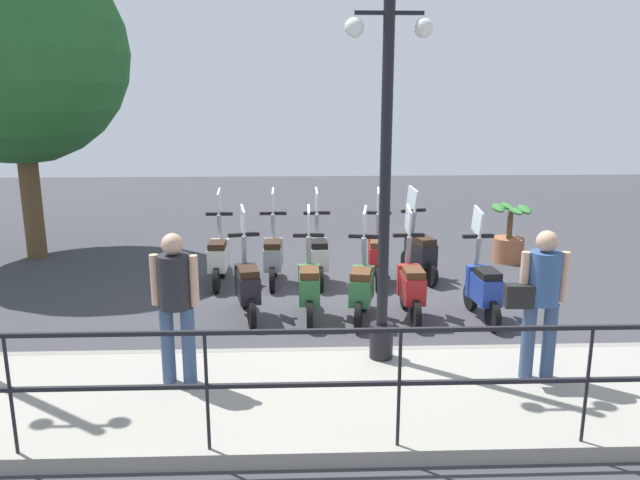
% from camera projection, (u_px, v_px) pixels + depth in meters
% --- Properties ---
extents(ground_plane, '(28.00, 28.00, 0.00)m').
position_uv_depth(ground_plane, '(353.00, 300.00, 9.45)').
color(ground_plane, '#38383D').
extents(promenade_walkway, '(2.20, 20.00, 0.15)m').
position_uv_depth(promenade_walkway, '(381.00, 395.00, 6.37)').
color(promenade_walkway, gray).
rests_on(promenade_walkway, ground_plane).
extents(fence_railing, '(0.04, 16.03, 1.07)m').
position_uv_depth(fence_railing, '(400.00, 363.00, 5.16)').
color(fence_railing, black).
rests_on(fence_railing, promenade_walkway).
extents(lamp_post_near, '(0.26, 0.90, 4.08)m').
position_uv_depth(lamp_post_near, '(385.00, 201.00, 6.67)').
color(lamp_post_near, black).
rests_on(lamp_post_near, promenade_walkway).
extents(pedestrian_with_bag, '(0.33, 0.65, 1.59)m').
position_uv_depth(pedestrian_with_bag, '(541.00, 294.00, 6.38)').
color(pedestrian_with_bag, '#384C70').
rests_on(pedestrian_with_bag, promenade_walkway).
extents(pedestrian_distant, '(0.36, 0.49, 1.59)m').
position_uv_depth(pedestrian_distant, '(175.00, 297.00, 6.26)').
color(pedestrian_distant, '#384C70').
rests_on(pedestrian_distant, promenade_walkway).
extents(tree_large, '(3.94, 3.94, 5.72)m').
position_uv_depth(tree_large, '(16.00, 54.00, 11.05)').
color(tree_large, brown).
rests_on(tree_large, ground_plane).
extents(potted_palm, '(1.06, 0.66, 1.05)m').
position_uv_depth(potted_palm, '(509.00, 238.00, 11.50)').
color(potted_palm, '#9E5B3D').
rests_on(potted_palm, ground_plane).
extents(scooter_near_0, '(1.23, 0.44, 1.54)m').
position_uv_depth(scooter_near_0, '(483.00, 287.00, 8.54)').
color(scooter_near_0, black).
rests_on(scooter_near_0, ground_plane).
extents(scooter_near_1, '(1.23, 0.44, 1.54)m').
position_uv_depth(scooter_near_1, '(411.00, 285.00, 8.60)').
color(scooter_near_1, black).
rests_on(scooter_near_1, ground_plane).
extents(scooter_near_2, '(1.22, 0.49, 1.54)m').
position_uv_depth(scooter_near_2, '(362.00, 287.00, 8.53)').
color(scooter_near_2, black).
rests_on(scooter_near_2, ground_plane).
extents(scooter_near_3, '(1.23, 0.44, 1.54)m').
position_uv_depth(scooter_near_3, '(309.00, 286.00, 8.59)').
color(scooter_near_3, black).
rests_on(scooter_near_3, ground_plane).
extents(scooter_near_4, '(1.22, 0.49, 1.54)m').
position_uv_depth(scooter_near_4, '(247.00, 285.00, 8.64)').
color(scooter_near_4, black).
rests_on(scooter_near_4, ground_plane).
extents(scooter_far_0, '(1.20, 0.54, 1.54)m').
position_uv_depth(scooter_far_0, '(420.00, 252.00, 10.39)').
color(scooter_far_0, black).
rests_on(scooter_far_0, ground_plane).
extents(scooter_far_1, '(1.23, 0.44, 1.54)m').
position_uv_depth(scooter_far_1, '(378.00, 255.00, 10.19)').
color(scooter_far_1, black).
rests_on(scooter_far_1, ground_plane).
extents(scooter_far_2, '(1.23, 0.44, 1.54)m').
position_uv_depth(scooter_far_2, '(318.00, 255.00, 10.17)').
color(scooter_far_2, black).
rests_on(scooter_far_2, ground_plane).
extents(scooter_far_3, '(1.23, 0.44, 1.54)m').
position_uv_depth(scooter_far_3, '(273.00, 256.00, 10.14)').
color(scooter_far_3, black).
rests_on(scooter_far_3, ground_plane).
extents(scooter_far_4, '(1.23, 0.44, 1.54)m').
position_uv_depth(scooter_far_4, '(219.00, 256.00, 10.09)').
color(scooter_far_4, black).
rests_on(scooter_far_4, ground_plane).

